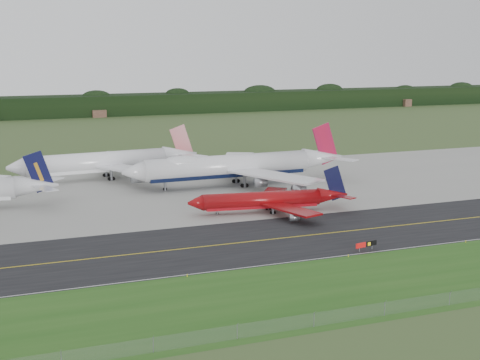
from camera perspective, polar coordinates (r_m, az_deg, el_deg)
name	(u,v)px	position (r m, az deg, el deg)	size (l,w,h in m)	color
ground	(289,232)	(149.06, 4.21, -4.44)	(600.00, 600.00, 0.00)	#3D5125
grass_verge	(373,283)	(119.70, 11.28, -8.62)	(400.00, 30.00, 0.01)	#225017
taxiway	(297,237)	(145.58, 4.87, -4.83)	(400.00, 32.00, 0.02)	black
apron	(216,187)	(195.20, -2.03, -0.64)	(400.00, 78.00, 0.01)	gray
taxiway_centreline	(297,236)	(145.57, 4.87, -4.82)	(400.00, 0.40, 0.00)	gold
taxiway_edge_line	(331,257)	(132.36, 7.75, -6.54)	(400.00, 0.25, 0.00)	silver
perimeter_fence	(418,304)	(109.24, 14.93, -10.16)	(320.00, 0.10, 320.00)	slate
horizon_treeline	(98,106)	(409.95, -12.02, 6.17)	(700.00, 25.00, 12.00)	black
jet_ba_747	(235,166)	(196.75, -0.39, 1.23)	(69.51, 57.72, 17.51)	silver
jet_red_737	(270,200)	(165.83, 2.61, -1.71)	(41.05, 33.19, 11.09)	maroon
jet_star_tail	(107,162)	(211.29, -11.24, 1.52)	(59.90, 49.99, 15.79)	white
taxiway_sign	(366,244)	(137.47, 10.72, -5.42)	(5.31, 1.25, 1.79)	slate
edge_marker_left	(187,275)	(120.83, -4.53, -8.12)	(0.16, 0.16, 0.50)	yellow
edge_marker_center	(348,256)	(133.01, 9.23, -6.40)	(0.16, 0.16, 0.50)	yellow
edge_marker_right	(466,241)	(148.45, 18.70, -4.99)	(0.16, 0.16, 0.50)	yellow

